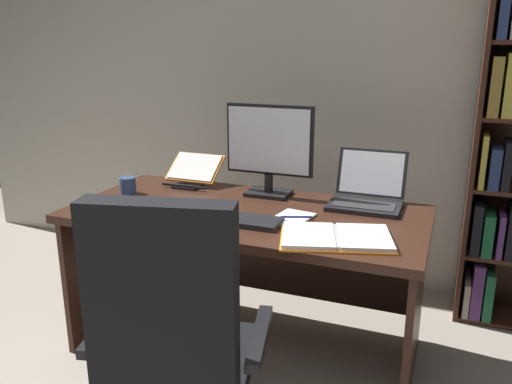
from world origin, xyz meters
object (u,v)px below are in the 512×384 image
(laptop, at_px, (367,194))
(pen, at_px, (296,217))
(open_binder, at_px, (336,237))
(coffee_mug, at_px, (128,185))
(desk, at_px, (253,243))
(notepad, at_px, (292,218))
(keyboard, at_px, (234,219))
(reading_stand_with_book, at_px, (194,171))
(monitor, at_px, (269,150))
(office_chair, at_px, (175,361))
(computer_mouse, at_px, (174,210))

(laptop, relative_size, pen, 2.42)
(open_binder, distance_m, coffee_mug, 1.19)
(desk, relative_size, notepad, 7.93)
(keyboard, bearing_deg, reading_stand_with_book, 132.86)
(monitor, height_order, pen, monitor)
(office_chair, height_order, open_binder, office_chair)
(office_chair, xyz_separation_m, pen, (0.19, 0.76, 0.30))
(computer_mouse, bearing_deg, reading_stand_with_book, 107.95)
(keyboard, bearing_deg, notepad, 28.88)
(laptop, xyz_separation_m, computer_mouse, (-0.80, -0.46, -0.03))
(computer_mouse, bearing_deg, coffee_mug, 152.31)
(desk, bearing_deg, computer_mouse, -138.82)
(open_binder, bearing_deg, pen, 125.25)
(desk, xyz_separation_m, office_chair, (0.07, -0.89, -0.09))
(pen, bearing_deg, desk, 154.03)
(desk, height_order, office_chair, office_chair)
(desk, bearing_deg, office_chair, -85.67)
(monitor, distance_m, keyboard, 0.50)
(desk, relative_size, keyboard, 3.96)
(laptop, height_order, pen, laptop)
(notepad, relative_size, coffee_mug, 2.45)
(keyboard, relative_size, pen, 3.00)
(coffee_mug, bearing_deg, monitor, 19.10)
(laptop, bearing_deg, monitor, -178.98)
(desk, relative_size, laptop, 4.92)
(keyboard, bearing_deg, office_chair, -85.05)
(office_chair, distance_m, pen, 0.84)
(desk, bearing_deg, keyboard, -87.26)
(computer_mouse, bearing_deg, keyboard, 0.00)
(office_chair, height_order, pen, office_chair)
(keyboard, bearing_deg, coffee_mug, 163.36)
(keyboard, height_order, pen, keyboard)
(office_chair, relative_size, computer_mouse, 10.14)
(reading_stand_with_book, xyz_separation_m, open_binder, (0.93, -0.55, -0.06))
(coffee_mug, bearing_deg, pen, -5.02)
(pen, bearing_deg, laptop, 52.64)
(reading_stand_with_book, bearing_deg, office_chair, -65.54)
(notepad, bearing_deg, computer_mouse, -166.62)
(desk, relative_size, reading_stand_with_book, 5.70)
(open_binder, bearing_deg, reading_stand_with_book, 133.22)
(desk, distance_m, office_chair, 0.90)
(monitor, bearing_deg, open_binder, -46.84)
(computer_mouse, distance_m, open_binder, 0.77)
(reading_stand_with_book, height_order, open_binder, reading_stand_with_book)
(office_chair, bearing_deg, computer_mouse, 105.71)
(desk, height_order, monitor, monitor)
(office_chair, bearing_deg, notepad, 63.89)
(desk, xyz_separation_m, notepad, (0.24, -0.13, 0.20))
(reading_stand_with_book, bearing_deg, monitor, -5.83)
(laptop, height_order, reading_stand_with_book, laptop)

